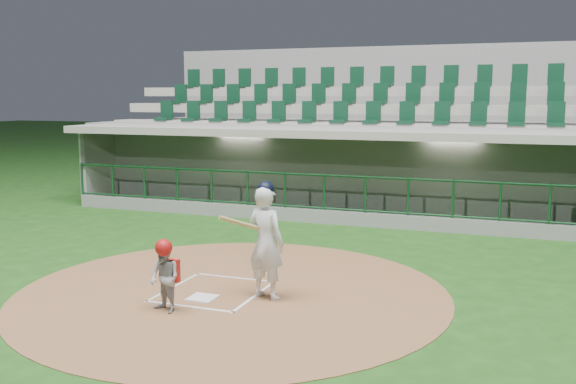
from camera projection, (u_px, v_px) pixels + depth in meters
name	position (u px, v px, depth m)	size (l,w,h in m)	color
ground	(222.00, 287.00, 10.99)	(120.00, 120.00, 0.00)	#174012
dirt_circle	(233.00, 292.00, 10.70)	(7.20, 7.20, 0.01)	brown
home_plate	(202.00, 298.00, 10.34)	(0.43, 0.43, 0.02)	silver
batter_box_chalk	(214.00, 291.00, 10.71)	(1.55, 1.80, 0.01)	silver
dugout_structure	(349.00, 178.00, 18.04)	(16.40, 3.70, 3.00)	slate
seating_deck	(369.00, 153.00, 20.90)	(17.00, 6.72, 5.15)	gray
batter	(266.00, 240.00, 10.24)	(0.92, 0.94, 1.91)	silver
catcher	(165.00, 276.00, 9.63)	(0.62, 0.56, 1.12)	#96969B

